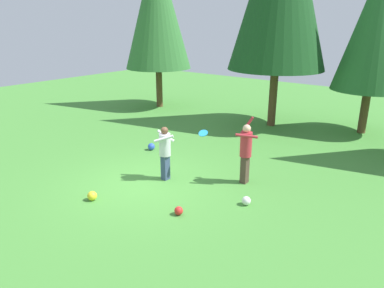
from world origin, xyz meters
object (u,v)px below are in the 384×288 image
(ball_red, at_px, (179,211))
(ball_white, at_px, (246,201))
(ball_yellow, at_px, (92,196))
(ball_blue, at_px, (151,147))
(tree_far_left, at_px, (157,8))
(person_catcher, at_px, (165,149))
(frisbee, at_px, (203,133))
(tree_right, at_px, (378,22))
(person_thrower, at_px, (246,148))

(ball_red, height_order, ball_white, ball_white)
(ball_yellow, height_order, ball_red, ball_yellow)
(ball_blue, height_order, tree_far_left, tree_far_left)
(tree_far_left, bearing_deg, ball_red, -44.87)
(person_catcher, height_order, ball_yellow, person_catcher)
(person_catcher, distance_m, frisbee, 1.23)
(tree_right, bearing_deg, frisbee, -106.62)
(person_thrower, height_order, tree_far_left, tree_far_left)
(ball_blue, height_order, tree_right, tree_right)
(frisbee, relative_size, ball_white, 1.35)
(person_catcher, bearing_deg, frisbee, -0.00)
(tree_right, bearing_deg, tree_far_left, -170.83)
(frisbee, relative_size, ball_blue, 1.22)
(ball_yellow, bearing_deg, person_catcher, 74.28)
(person_catcher, xyz_separation_m, ball_yellow, (-0.62, -2.21, -0.84))
(ball_blue, relative_size, ball_white, 1.11)
(tree_right, bearing_deg, person_thrower, -100.29)
(person_thrower, distance_m, tree_far_left, 11.37)
(person_catcher, xyz_separation_m, tree_far_left, (-6.85, 7.11, 4.21))
(ball_blue, xyz_separation_m, ball_white, (4.89, -1.52, -0.01))
(ball_red, bearing_deg, person_catcher, 140.51)
(person_catcher, height_order, tree_right, tree_right)
(ball_white, relative_size, tree_right, 0.03)
(ball_white, height_order, tree_far_left, tree_far_left)
(tree_far_left, bearing_deg, ball_yellow, -56.25)
(person_catcher, xyz_separation_m, ball_red, (1.68, -1.38, -0.86))
(frisbee, relative_size, ball_yellow, 1.24)
(ball_yellow, relative_size, ball_red, 1.17)
(person_catcher, distance_m, ball_blue, 2.82)
(frisbee, distance_m, tree_right, 8.99)
(person_thrower, bearing_deg, person_catcher, 1.95)
(person_catcher, relative_size, ball_yellow, 6.41)
(person_catcher, height_order, tree_far_left, tree_far_left)
(frisbee, height_order, ball_blue, frisbee)
(ball_red, distance_m, ball_blue, 4.86)
(person_thrower, height_order, ball_yellow, person_thrower)
(person_thrower, xyz_separation_m, person_catcher, (-1.99, -1.25, -0.10))
(ball_yellow, distance_m, ball_red, 2.44)
(person_thrower, xyz_separation_m, ball_white, (0.74, -1.17, -0.95))
(ball_white, bearing_deg, tree_far_left, 143.75)
(person_catcher, xyz_separation_m, frisbee, (0.92, 0.63, 0.51))
(frisbee, height_order, ball_white, frisbee)
(person_catcher, bearing_deg, ball_white, -32.54)
(ball_red, distance_m, tree_far_left, 13.05)
(person_thrower, relative_size, ball_blue, 7.58)
(ball_yellow, xyz_separation_m, ball_blue, (-1.54, 3.82, 0.00))
(person_catcher, bearing_deg, person_thrower, -2.14)
(person_catcher, bearing_deg, tree_far_left, 99.63)
(ball_red, xyz_separation_m, ball_blue, (-3.84, 2.99, 0.02))
(frisbee, height_order, tree_right, tree_right)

